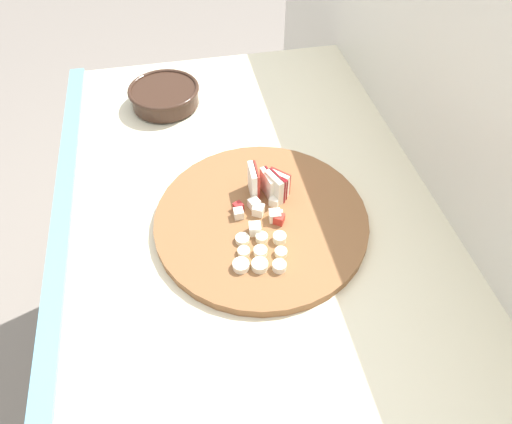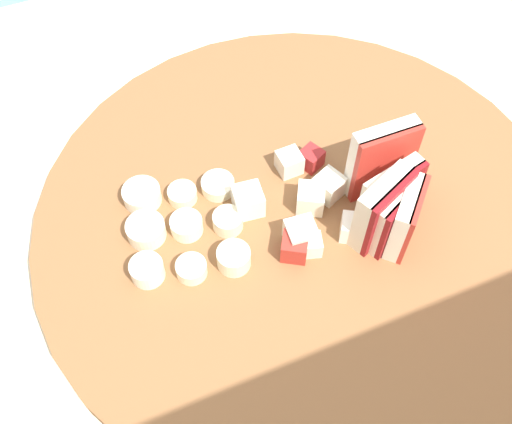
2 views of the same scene
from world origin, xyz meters
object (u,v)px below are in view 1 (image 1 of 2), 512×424
Objects in this scene: ceramic_bowl at (164,95)px; apple_wedge_fan at (269,184)px; apple_dice_pile at (261,213)px; banana_slice_rows at (261,253)px; cutting_board at (261,220)px.

apple_wedge_fan is at bearing 26.00° from ceramic_bowl.
apple_wedge_fan is 0.06m from apple_dice_pile.
apple_dice_pile is at bearing 168.08° from banana_slice_rows.
cutting_board is 0.07m from apple_wedge_fan.
cutting_board is 0.02m from apple_dice_pile.
apple_wedge_fan is at bearing 152.86° from apple_dice_pile.
apple_wedge_fan is at bearing 152.91° from cutting_board.
banana_slice_rows is at bearing -11.92° from apple_dice_pile.
cutting_board is at bearing 19.87° from ceramic_bowl.
apple_wedge_fan reaches higher than cutting_board.
ceramic_bowl is at bearing -154.00° from apple_wedge_fan.
apple_wedge_fan is 0.82× the size of apple_dice_pile.
cutting_board is 3.87× the size of banana_slice_rows.
apple_wedge_fan is at bearing 161.96° from banana_slice_rows.
apple_dice_pile is 0.55× the size of ceramic_bowl.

